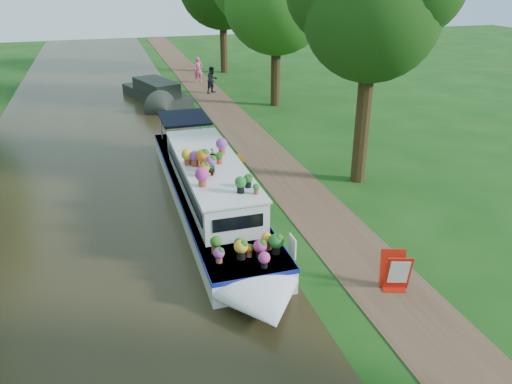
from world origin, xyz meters
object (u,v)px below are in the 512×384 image
object	(u,v)px
sandwich_board	(395,273)
pedestrian_dark	(212,80)
second_boat	(157,93)
pedestrian_pink	(198,70)
plant_boat	(211,190)

from	to	relation	value
sandwich_board	pedestrian_dark	size ratio (longest dim) A/B	0.60
second_boat	pedestrian_pink	bearing A→B (deg)	35.68
plant_boat	second_boat	bearing A→B (deg)	89.97
plant_boat	sandwich_board	world-z (taller)	plant_boat
plant_boat	sandwich_board	bearing A→B (deg)	-57.78
plant_boat	pedestrian_dark	distance (m)	17.72
plant_boat	sandwich_board	xyz separation A→B (m)	(3.55, -5.64, -0.36)
second_boat	plant_boat	bearing A→B (deg)	-108.25
second_boat	pedestrian_pink	world-z (taller)	pedestrian_pink
plant_boat	pedestrian_pink	world-z (taller)	plant_boat
second_boat	sandwich_board	bearing A→B (deg)	-98.91
plant_boat	sandwich_board	size ratio (longest dim) A/B	13.18
sandwich_board	pedestrian_pink	size ratio (longest dim) A/B	0.57
plant_boat	pedestrian_pink	size ratio (longest dim) A/B	7.53
plant_boat	second_boat	distance (m)	15.98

